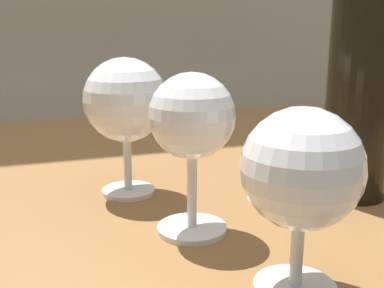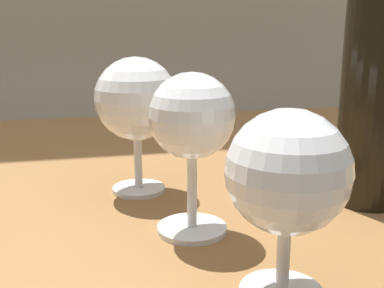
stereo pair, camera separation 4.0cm
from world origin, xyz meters
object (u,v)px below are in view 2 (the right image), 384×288
object	(u,v)px
wine_glass_rose	(288,174)
wine_glass_amber	(136,101)
wine_glass_port	(192,122)
wine_bottle	(377,79)

from	to	relation	value
wine_glass_rose	wine_glass_amber	xyz separation A→B (m)	(-0.07, 0.23, 0.01)
wine_glass_rose	wine_glass_port	world-z (taller)	wine_glass_port
wine_glass_port	wine_bottle	size ratio (longest dim) A/B	0.44
wine_glass_rose	wine_glass_amber	world-z (taller)	wine_glass_amber
wine_glass_rose	wine_glass_port	xyz separation A→B (m)	(-0.04, 0.12, 0.01)
wine_glass_amber	wine_bottle	xyz separation A→B (m)	(0.23, -0.08, 0.03)
wine_glass_amber	wine_glass_port	bearing A→B (deg)	-73.34
wine_glass_amber	wine_bottle	bearing A→B (deg)	-20.09
wine_glass_rose	wine_bottle	bearing A→B (deg)	43.25
wine_glass_port	wine_glass_amber	world-z (taller)	wine_glass_amber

